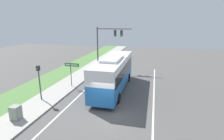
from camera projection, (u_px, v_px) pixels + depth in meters
The scene contains 10 objects.
ground_plane at pixel (107, 113), 13.92m from camera, with size 80.00×80.00×0.00m, color #565451.
sidewalk at pixel (39, 104), 15.32m from camera, with size 2.80×80.00×0.12m.
grass_verge at pixel (8, 101), 16.05m from camera, with size 3.60×80.00×0.10m.
lane_divider_near at pixel (66, 108), 14.74m from camera, with size 0.14×30.00×0.01m.
lane_divider_far at pixel (153, 119), 13.10m from camera, with size 0.14×30.00×0.01m.
bus at pixel (114, 72), 18.40m from camera, with size 2.60×10.18×3.65m.
signal_gantry at pixel (107, 40), 25.91m from camera, with size 5.22×0.41×6.38m.
pedestrian_signal at pixel (39, 77), 15.65m from camera, with size 0.28×0.34×3.31m.
street_sign at pixel (71, 70), 19.12m from camera, with size 1.68×0.08×2.79m.
utility_cabinet at pixel (16, 113), 12.70m from camera, with size 0.64×0.62×1.05m.
Camera 1 is at (3.35, -12.08, 6.97)m, focal length 28.00 mm.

